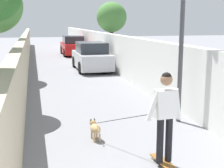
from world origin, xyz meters
TOP-DOWN VIEW (x-y plane):
  - ground_plane at (14.00, 0.00)m, footprint 80.00×80.00m
  - wall_left at (12.00, 2.37)m, footprint 48.00×0.30m
  - fence_right at (12.00, -2.37)m, footprint 48.00×0.30m
  - tree_right_distant at (19.00, -3.36)m, footprint 2.04×2.04m
  - lamp_post at (5.26, -1.82)m, footprint 0.36×0.36m
  - skateboard at (2.83, -0.36)m, footprint 0.81×0.26m
  - person_skateboarder at (2.83, -0.36)m, footprint 0.25×0.71m
  - dog at (4.45, 0.63)m, footprint 1.92×1.12m
  - car_near at (15.01, -1.22)m, footprint 4.04×1.80m
  - car_far at (23.31, -1.22)m, footprint 4.10×1.80m

SIDE VIEW (x-z plane):
  - ground_plane at x=14.00m, z-range 0.00..0.00m
  - skateboard at x=2.83m, z-range 0.03..0.11m
  - dog at x=4.45m, z-range -0.25..0.80m
  - car_near at x=15.01m, z-range -0.06..1.48m
  - car_far at x=23.31m, z-range -0.06..1.48m
  - wall_left at x=12.00m, z-range 0.00..1.89m
  - fence_right at x=12.00m, z-range 0.00..1.98m
  - person_skateboarder at x=2.83m, z-range 0.23..1.92m
  - lamp_post at x=5.26m, z-range 0.79..5.03m
  - tree_right_distant at x=19.00m, z-range 0.94..4.91m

